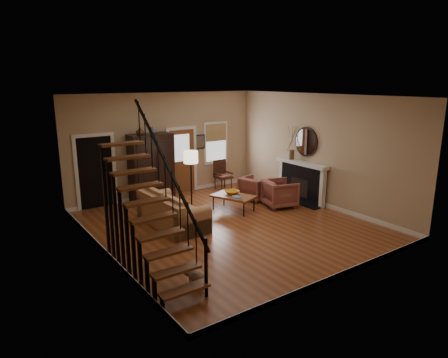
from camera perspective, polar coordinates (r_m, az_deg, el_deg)
room at (r=11.25m, az=-6.14°, el=2.77°), size 7.00×7.33×3.30m
staircase at (r=7.53m, az=-10.62°, el=-2.30°), size 0.94×2.80×3.20m
fireplace at (r=12.56m, az=11.14°, el=0.19°), size 0.33×1.95×2.30m
armoire at (r=12.43m, az=-10.34°, el=1.56°), size 1.30×0.60×2.10m
vase_a at (r=12.00m, az=-11.91°, el=6.74°), size 0.24×0.24×0.25m
vase_b at (r=12.17m, az=-10.17°, el=6.83°), size 0.20×0.20×0.21m
sofa at (r=10.38m, az=-7.36°, el=-4.49°), size 1.04×2.23×0.82m
coffee_table at (r=11.51m, az=1.37°, el=-3.44°), size 1.08×1.37×0.46m
bowl at (r=11.58m, az=1.14°, el=-1.90°), size 0.41×0.41×0.10m
books at (r=11.14m, az=1.79°, el=-2.66°), size 0.22×0.30×0.06m
armchair_left at (r=11.95m, az=7.98°, el=-2.05°), size 1.08×1.06×0.81m
armchair_right at (r=12.57m, az=4.41°, el=-1.33°), size 0.97×0.95×0.73m
floor_lamp at (r=11.30m, az=-4.70°, el=-0.40°), size 0.51×0.51×1.75m
side_chair at (r=13.61m, az=-0.11°, el=0.54°), size 0.54×0.54×1.02m
dog at (r=7.57m, az=-3.89°, el=-13.81°), size 0.40×0.49×0.31m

